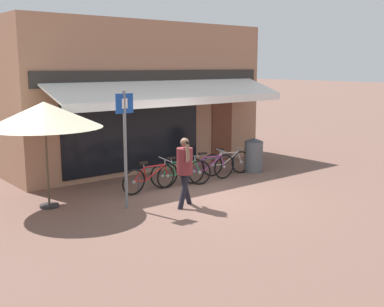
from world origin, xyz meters
TOP-DOWN VIEW (x-y plane):
  - ground_plane at (0.00, 0.00)m, footprint 160.00×160.00m
  - shop_front at (0.98, 4.58)m, footprint 8.51×4.45m
  - bike_rack_rail at (0.77, 1.39)m, footprint 3.55×0.04m
  - bicycle_red at (-0.73, 1.15)m, footprint 1.78×0.52m
  - bicycle_green at (0.23, 1.12)m, footprint 1.72×0.64m
  - bicycle_purple at (1.19, 1.05)m, footprint 1.77×0.52m
  - bicycle_silver at (2.15, 1.35)m, footprint 1.64×0.53m
  - pedestrian_adult at (-0.87, -0.43)m, footprint 0.56×0.63m
  - litter_bin at (3.06, 1.13)m, footprint 0.57×0.57m
  - parking_sign at (-2.00, 0.30)m, footprint 0.44×0.07m
  - cafe_parasol at (-3.34, 1.51)m, footprint 2.58×2.58m

SIDE VIEW (x-z plane):
  - ground_plane at x=0.00m, z-range 0.00..0.00m
  - bicycle_green at x=0.23m, z-range -0.05..0.78m
  - bicycle_silver at x=2.15m, z-range -0.04..0.77m
  - bicycle_red at x=-0.73m, z-range -0.05..0.80m
  - bicycle_purple at x=1.19m, z-range -0.05..0.82m
  - bike_rack_rail at x=0.77m, z-range 0.19..0.76m
  - litter_bin at x=3.06m, z-range 0.00..1.06m
  - pedestrian_adult at x=-0.87m, z-range 0.17..1.80m
  - parking_sign at x=-2.00m, z-range 0.29..2.97m
  - cafe_parasol at x=-3.34m, z-range 0.92..3.36m
  - shop_front at x=0.98m, z-range 0.00..4.55m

